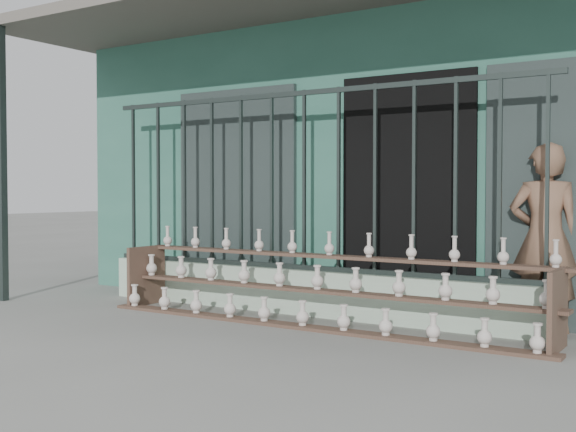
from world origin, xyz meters
The scene contains 6 objects.
ground centered at (0.00, 0.00, 0.00)m, with size 60.00×60.00×0.00m, color slate.
workshop_building centered at (0.00, 4.23, 1.62)m, with size 7.40×6.60×3.21m.
parapet_wall centered at (0.00, 1.30, 0.23)m, with size 5.00×0.20×0.45m, color #ACC8AC.
security_fence centered at (0.00, 1.30, 1.35)m, with size 5.00×0.04×1.80m.
shelf_rack centered at (0.38, 0.89, 0.36)m, with size 4.50×0.68×0.85m.
elderly_woman centered at (2.25, 1.68, 0.83)m, with size 0.61×0.40×1.66m, color brown.
Camera 1 is at (3.75, -4.87, 1.24)m, focal length 45.00 mm.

